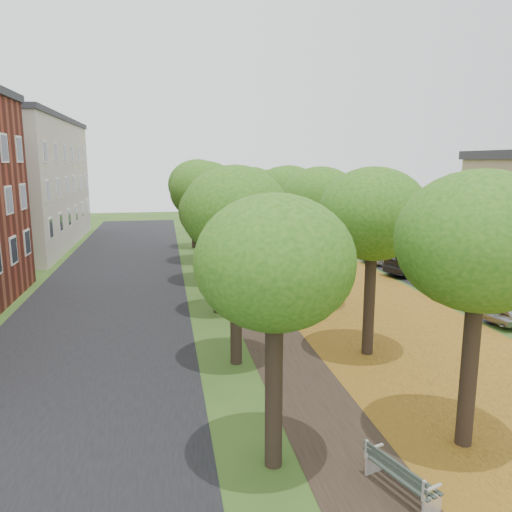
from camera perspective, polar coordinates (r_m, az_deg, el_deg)
name	(u,v)px	position (r m, az deg, el deg)	size (l,w,h in m)	color
ground	(363,455)	(13.03, 12.18, -21.30)	(120.00, 120.00, 0.00)	#2D4C19
street_asphalt	(107,300)	(26.23, -16.71, -4.87)	(8.00, 70.00, 0.01)	black
footpath	(253,293)	(26.43, -0.30, -4.28)	(3.20, 70.00, 0.01)	black
leaf_verge	(343,289)	(27.72, 9.95, -3.74)	(7.50, 70.00, 0.01)	#A7701E
parking_lot	(473,278)	(32.44, 23.57, -2.37)	(9.00, 16.00, 0.01)	black
tree_row_west	(210,201)	(25.31, -5.25, 6.24)	(3.63, 33.63, 6.48)	black
tree_row_east	(302,200)	(26.18, 5.34, 6.39)	(3.63, 33.63, 6.48)	black
building_cream	(4,183)	(44.95, -26.81, 7.50)	(10.30, 20.30, 10.40)	beige
bench	(400,475)	(11.73, 16.10, -22.91)	(1.06, 1.85, 0.84)	#2C3730
car_red	(467,282)	(28.38, 22.99, -2.80)	(1.34, 3.83, 1.26)	maroon
car_grey	(420,262)	(32.50, 18.25, -0.67)	(2.05, 5.05, 1.47)	#2E2D32
car_white	(394,253)	(35.63, 15.53, 0.29)	(2.10, 4.57, 1.27)	white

